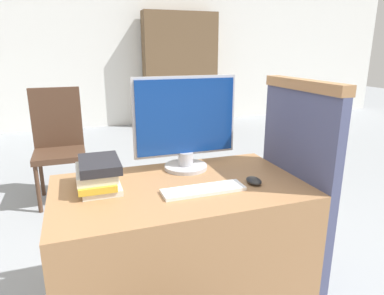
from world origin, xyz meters
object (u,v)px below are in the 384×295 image
mouse (254,181)px  monitor (185,124)px  book_stack (98,174)px  keyboard (203,190)px  far_chair (59,140)px

mouse → monitor: bearing=127.8°
mouse → book_stack: 0.73m
book_stack → keyboard: bearing=-23.6°
keyboard → book_stack: (-0.44, 0.19, 0.06)m
keyboard → book_stack: size_ratio=1.39×
monitor → far_chair: 1.78m
keyboard → far_chair: far_chair is taller
keyboard → mouse: bearing=2.1°
keyboard → mouse: mouse is taller
mouse → far_chair: far_chair is taller
monitor → book_stack: (-0.46, -0.13, -0.17)m
mouse → far_chair: 2.13m
mouse → book_stack: book_stack is taller
keyboard → monitor: bearing=86.4°
monitor → mouse: (0.24, -0.31, -0.23)m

